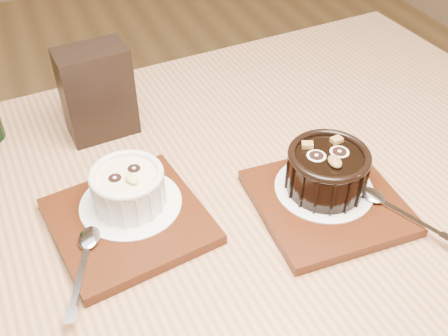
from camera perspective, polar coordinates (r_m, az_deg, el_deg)
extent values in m
cube|color=#986642|center=(0.69, -2.07, -7.00)|extent=(1.26, 0.89, 0.04)
cylinder|color=#986642|center=(1.38, 12.98, -0.02)|extent=(0.06, 0.06, 0.71)
cube|color=#451D0B|center=(0.67, -10.31, -5.69)|extent=(0.20, 0.20, 0.01)
cylinder|color=white|center=(0.68, -10.10, -3.80)|extent=(0.13, 0.13, 0.00)
cylinder|color=white|center=(0.66, -10.34, -2.34)|extent=(0.09, 0.09, 0.05)
cylinder|color=#FFE09B|center=(0.65, -10.57, -0.93)|extent=(0.08, 0.08, 0.00)
torus|color=white|center=(0.65, -10.60, -0.70)|extent=(0.09, 0.09, 0.01)
cylinder|color=black|center=(0.65, -11.80, -1.06)|extent=(0.02, 0.02, 0.00)
cylinder|color=black|center=(0.66, -9.77, -0.04)|extent=(0.02, 0.02, 0.00)
ellipsoid|color=#E8CE88|center=(0.64, -9.98, -1.15)|extent=(0.02, 0.02, 0.01)
cube|color=#451D0B|center=(0.70, 11.17, -3.66)|extent=(0.19, 0.19, 0.01)
cylinder|color=white|center=(0.70, 10.82, -2.15)|extent=(0.13, 0.13, 0.00)
cylinder|color=black|center=(0.69, 11.10, -0.49)|extent=(0.10, 0.10, 0.05)
cylinder|color=black|center=(0.67, 11.37, 1.13)|extent=(0.09, 0.09, 0.00)
torus|color=black|center=(0.67, 11.41, 1.36)|extent=(0.11, 0.11, 0.01)
cylinder|color=black|center=(0.66, 10.03, 1.36)|extent=(0.02, 0.02, 0.00)
cylinder|color=black|center=(0.68, 12.46, 1.77)|extent=(0.02, 0.02, 0.00)
ellipsoid|color=brown|center=(0.66, 11.97, 0.68)|extent=(0.02, 0.03, 0.01)
cube|color=brown|center=(0.68, 9.07, 2.50)|extent=(0.02, 0.02, 0.01)
cube|color=brown|center=(0.69, 12.15, 3.00)|extent=(0.02, 0.01, 0.01)
cube|color=black|center=(0.80, -13.63, 7.98)|extent=(0.10, 0.07, 0.14)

